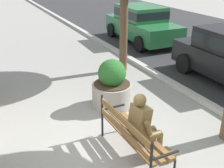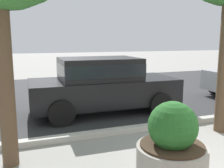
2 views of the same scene
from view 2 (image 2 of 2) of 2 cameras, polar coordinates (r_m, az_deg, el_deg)
street_surface at (r=10.51m, az=0.84°, el=-1.42°), size 60.00×9.00×0.01m
curb_stone at (r=6.56m, az=15.77°, el=-8.21°), size 60.00×0.20×0.12m
concrete_planter at (r=3.77m, az=13.18°, el=-14.53°), size 0.99×0.99×1.23m
parked_car_black at (r=7.22m, az=-2.19°, el=0.18°), size 4.15×2.01×1.56m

